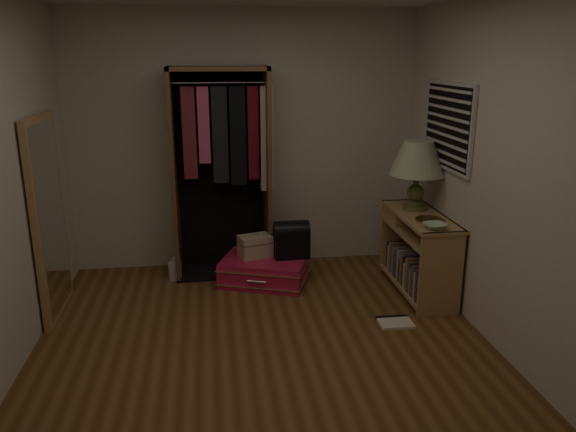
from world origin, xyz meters
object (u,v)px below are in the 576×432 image
object	(u,v)px
train_case	(255,246)
black_bag	(292,238)
open_wardrobe	(225,154)
white_jug	(175,270)
table_lamp	(418,160)
console_bookshelf	(417,250)
pink_suitcase	(264,270)
floor_mirror	(49,218)

from	to	relation	value
train_case	black_bag	size ratio (longest dim) A/B	0.98
open_wardrobe	white_jug	world-z (taller)	open_wardrobe
table_lamp	white_jug	world-z (taller)	table_lamp
console_bookshelf	train_case	distance (m)	1.55
black_bag	white_jug	xyz separation A→B (m)	(-1.14, 0.18, -0.34)
pink_suitcase	train_case	bearing A→B (deg)	158.64
train_case	white_jug	distance (m)	0.84
open_wardrobe	train_case	world-z (taller)	open_wardrobe
table_lamp	pink_suitcase	bearing A→B (deg)	171.25
pink_suitcase	black_bag	distance (m)	0.41
console_bookshelf	pink_suitcase	distance (m)	1.47
console_bookshelf	white_jug	distance (m)	2.36
pink_suitcase	white_jug	bearing A→B (deg)	-172.88
table_lamp	black_bag	bearing A→B (deg)	168.41
train_case	table_lamp	size ratio (longest dim) A/B	0.55
console_bookshelf	open_wardrobe	size ratio (longest dim) A/B	0.55
black_bag	table_lamp	world-z (taller)	table_lamp
console_bookshelf	black_bag	bearing A→B (deg)	161.72
open_wardrobe	train_case	xyz separation A→B (m)	(0.26, -0.30, -0.86)
train_case	black_bag	bearing A→B (deg)	-25.30
floor_mirror	table_lamp	size ratio (longest dim) A/B	2.62
black_bag	white_jug	bearing A→B (deg)	170.34
train_case	table_lamp	world-z (taller)	table_lamp
pink_suitcase	black_bag	world-z (taller)	black_bag
pink_suitcase	table_lamp	bearing A→B (deg)	11.31
train_case	table_lamp	distance (m)	1.75
open_wardrobe	white_jug	xyz separation A→B (m)	(-0.54, -0.17, -1.12)
floor_mirror	black_bag	bearing A→B (deg)	11.18
open_wardrobe	train_case	distance (m)	0.95
floor_mirror	table_lamp	distance (m)	3.27
open_wardrobe	pink_suitcase	bearing A→B (deg)	-47.67
floor_mirror	white_jug	bearing A→B (deg)	32.01
black_bag	table_lamp	size ratio (longest dim) A/B	0.56
open_wardrobe	pink_suitcase	xyz separation A→B (m)	(0.34, -0.37, -1.09)
train_case	open_wardrobe	bearing A→B (deg)	114.26
console_bookshelf	black_bag	world-z (taller)	console_bookshelf
floor_mirror	train_case	size ratio (longest dim) A/B	4.73
table_lamp	white_jug	xyz separation A→B (m)	(-2.28, 0.42, -1.13)
pink_suitcase	table_lamp	world-z (taller)	table_lamp
console_bookshelf	open_wardrobe	world-z (taller)	open_wardrobe
console_bookshelf	open_wardrobe	xyz separation A→B (m)	(-1.74, 0.73, 0.83)
console_bookshelf	floor_mirror	bearing A→B (deg)	-179.27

